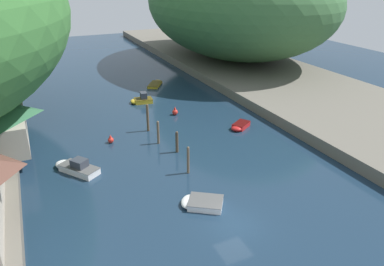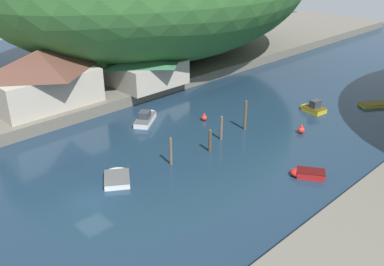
{
  "view_description": "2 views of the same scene",
  "coord_description": "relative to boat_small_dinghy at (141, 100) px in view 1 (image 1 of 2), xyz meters",
  "views": [
    {
      "loc": [
        -12.92,
        -20.3,
        18.54
      ],
      "look_at": [
        2.19,
        12.85,
        2.32
      ],
      "focal_mm": 35.0,
      "sensor_mm": 36.0,
      "label": 1
    },
    {
      "loc": [
        27.48,
        -14.85,
        20.25
      ],
      "look_at": [
        -1.17,
        12.91,
        1.67
      ],
      "focal_mm": 40.0,
      "sensor_mm": 36.0,
      "label": 2
    }
  ],
  "objects": [
    {
      "name": "boat_mid_channel",
      "position": [
        5.02,
        7.87,
        -0.27
      ],
      "size": [
        4.0,
        4.89,
        0.41
      ],
      "rotation": [
        0.0,
        0.0,
        5.7
      ],
      "color": "gold",
      "rests_on": "water_surface"
    },
    {
      "name": "mooring_post_fourth",
      "position": [
        -2.37,
        -10.39,
        1.29
      ],
      "size": [
        0.31,
        0.31,
        3.5
      ],
      "color": "brown",
      "rests_on": "water_surface"
    },
    {
      "name": "water_surface",
      "position": [
        -2.09,
        -0.83,
        -0.47
      ],
      "size": [
        130.0,
        130.0,
        0.0
      ],
      "primitive_type": "plane",
      "color": "#192D42",
      "rests_on": "ground"
    },
    {
      "name": "boat_cabin_cruiser",
      "position": [
        8.28,
        -14.45,
        -0.16
      ],
      "size": [
        3.38,
        2.91,
        0.64
      ],
      "rotation": [
        0.0,
        0.0,
        2.16
      ],
      "color": "red",
      "rests_on": "water_surface"
    },
    {
      "name": "boat_moored_right",
      "position": [
        -12.08,
        -16.95,
        -0.01
      ],
      "size": [
        4.3,
        5.07,
        1.47
      ],
      "rotation": [
        0.0,
        0.0,
        0.62
      ],
      "color": "white",
      "rests_on": "water_surface"
    },
    {
      "name": "boat_far_upstream",
      "position": [
        -3.35,
        -27.32,
        -0.19
      ],
      "size": [
        4.14,
        3.77,
        0.58
      ],
      "rotation": [
        0.0,
        0.0,
        0.98
      ],
      "color": "white",
      "rests_on": "water_surface"
    },
    {
      "name": "channel_buoy_far",
      "position": [
        2.7,
        -6.7,
        -0.02
      ],
      "size": [
        0.78,
        0.78,
        1.16
      ],
      "color": "red",
      "rests_on": "water_surface"
    },
    {
      "name": "channel_buoy_near",
      "position": [
        -7.39,
        -11.89,
        -0.08
      ],
      "size": [
        0.67,
        0.67,
        1.0
      ],
      "color": "red",
      "rests_on": "water_surface"
    },
    {
      "name": "boat_small_dinghy",
      "position": [
        0.0,
        0.0,
        0.0
      ],
      "size": [
        3.44,
        2.23,
        1.57
      ],
      "rotation": [
        0.0,
        0.0,
        1.44
      ],
      "color": "gold",
      "rests_on": "water_surface"
    },
    {
      "name": "right_bank",
      "position": [
        24.02,
        -0.83,
        0.22
      ],
      "size": [
        22.0,
        120.0,
        1.39
      ],
      "color": "#666056",
      "rests_on": "ground"
    },
    {
      "name": "mooring_post_second",
      "position": [
        -1.35,
        -17.23,
        0.77
      ],
      "size": [
        0.32,
        0.32,
        2.47
      ],
      "color": "#4C3D2D",
      "rests_on": "water_surface"
    },
    {
      "name": "hillside_right",
      "position": [
        25.12,
        15.63,
        11.68
      ],
      "size": [
        33.18,
        46.45,
        21.53
      ],
      "color": "#3D6B3D",
      "rests_on": "right_bank"
    },
    {
      "name": "mooring_post_nearest",
      "position": [
        -2.09,
        -21.89,
        0.98
      ],
      "size": [
        0.26,
        0.26,
        2.89
      ],
      "color": "brown",
      "rests_on": "water_surface"
    },
    {
      "name": "mooring_post_middle",
      "position": [
        -2.45,
        -14.32,
        0.92
      ],
      "size": [
        0.28,
        0.28,
        2.78
      ],
      "color": "brown",
      "rests_on": "water_surface"
    }
  ]
}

